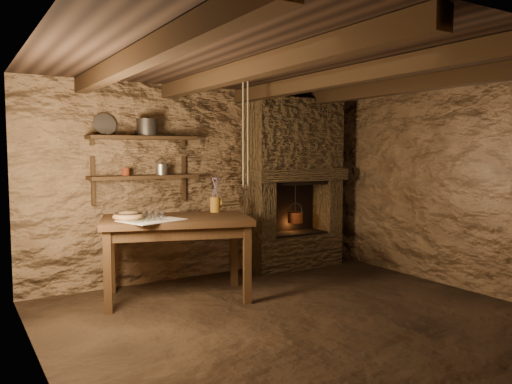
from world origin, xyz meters
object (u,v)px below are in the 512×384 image
stoneware_jug (215,197)px  iron_stockpot (147,128)px  red_pot (295,217)px  work_table (177,255)px  wooden_bowl (128,217)px

stoneware_jug → iron_stockpot: 1.12m
stoneware_jug → red_pot: 1.46m
work_table → red_pot: (1.94, 0.49, 0.22)m
work_table → wooden_bowl: size_ratio=5.61×
iron_stockpot → red_pot: (2.04, -0.12, -1.16)m
work_table → stoneware_jug: 0.83m
iron_stockpot → stoneware_jug: bearing=-33.5°
work_table → wooden_bowl: bearing=-165.0°
red_pot → wooden_bowl: bearing=-169.3°
work_table → wooden_bowl: 0.68m
iron_stockpot → red_pot: bearing=-3.4°
stoneware_jug → iron_stockpot: iron_stockpot is taller
stoneware_jug → iron_stockpot: (-0.65, 0.43, 0.79)m
red_pot → work_table: bearing=-165.7°
wooden_bowl → stoneware_jug: bearing=8.0°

